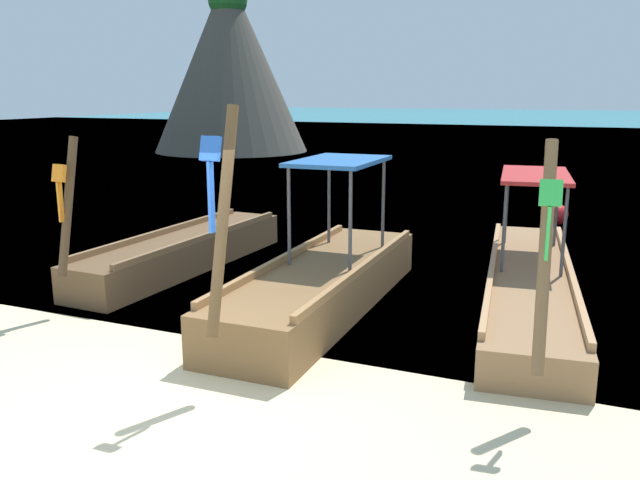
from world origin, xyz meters
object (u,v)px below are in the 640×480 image
Objects in this scene: karst_rock at (228,65)px; longtail_boat_blue_ribbon at (322,283)px; longtail_boat_orange_ribbon at (183,252)px; longtail_boat_green_ribbon at (530,281)px; mooring_buoy_near at (557,215)px.

longtail_boat_blue_ribbon is at bearing -56.76° from karst_rock.
longtail_boat_orange_ribbon is 0.95× the size of longtail_boat_blue_ribbon.
longtail_boat_orange_ribbon is 0.59× the size of karst_rock.
longtail_boat_orange_ribbon is 3.32m from longtail_boat_blue_ribbon.
longtail_boat_blue_ribbon is (3.13, -1.10, 0.08)m from longtail_boat_orange_ribbon.
longtail_boat_orange_ribbon is 5.87m from longtail_boat_green_ribbon.
karst_rock is (-14.60, 22.28, 4.06)m from longtail_boat_blue_ribbon.
mooring_buoy_near is (0.04, 6.18, -0.04)m from longtail_boat_green_ribbon.
longtail_boat_orange_ribbon is 10.43× the size of mooring_buoy_near.
longtail_boat_green_ribbon is 27.33m from karst_rock.
longtail_boat_blue_ribbon is 26.94m from karst_rock.
mooring_buoy_near is at bearing -39.96° from karst_rock.
longtail_boat_orange_ribbon is at bearing -61.56° from karst_rock.
longtail_boat_blue_ribbon reaches higher than longtail_boat_orange_ribbon.
longtail_boat_green_ribbon is (5.86, 0.45, -0.00)m from longtail_boat_orange_ribbon.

